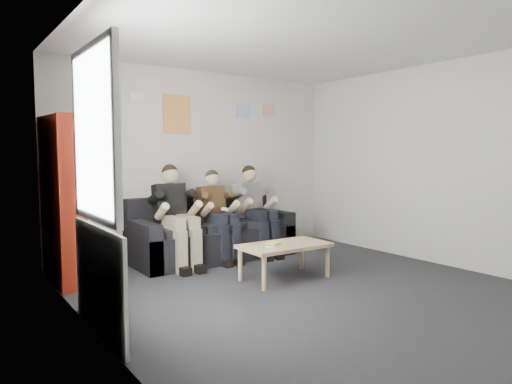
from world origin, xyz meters
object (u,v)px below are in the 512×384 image
person_left (177,216)px  person_right (256,210)px  person_middle (218,215)px  bookshelf (65,200)px  sofa (211,236)px  coffee_table (285,248)px

person_left → person_right: person_left is taller
person_middle → bookshelf: bearing=-179.6°
sofa → person_middle: bearing=-90.0°
coffee_table → sofa: bearing=96.2°
coffee_table → person_right: bearing=69.3°
bookshelf → person_left: bookshelf is taller
sofa → coffee_table: (0.16, -1.46, 0.05)m
person_middle → person_right: (0.64, -0.00, 0.02)m
sofa → bookshelf: bearing=-176.3°
bookshelf → person_left: bearing=-7.5°
sofa → coffee_table: sofa is taller
bookshelf → person_left: size_ratio=1.42×
person_left → person_middle: 0.64m
sofa → coffee_table: bearing=-83.8°
sofa → bookshelf: (-1.99, -0.13, 0.64)m
bookshelf → person_right: bearing=-5.9°
person_left → person_right: 1.27m
coffee_table → person_left: person_left is taller
sofa → person_right: (0.64, -0.20, 0.35)m
coffee_table → person_left: bearing=122.3°
person_middle → person_right: bearing=2.2°
bookshelf → coffee_table: (2.15, -1.33, -0.59)m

